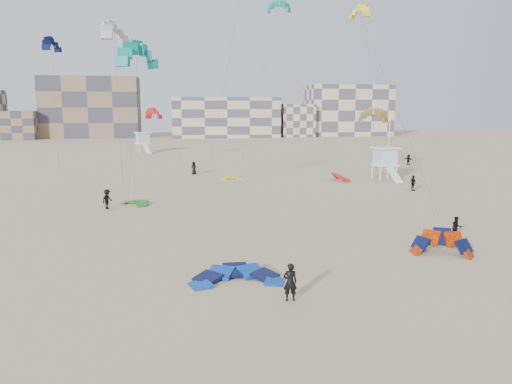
{
  "coord_description": "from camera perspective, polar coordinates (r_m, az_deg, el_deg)",
  "views": [
    {
      "loc": [
        -4.11,
        -24.6,
        9.44
      ],
      "look_at": [
        0.6,
        6.0,
        4.08
      ],
      "focal_mm": 35.0,
      "sensor_mm": 36.0,
      "label": 1
    }
  ],
  "objects": [
    {
      "name": "kitesurfer_c",
      "position": [
        48.12,
        -16.64,
        -0.79
      ],
      "size": [
        1.23,
        1.38,
        1.85
      ],
      "primitive_type": "imported",
      "rotation": [
        0.0,
        0.0,
        0.99
      ],
      "color": "black",
      "rests_on": "ground"
    },
    {
      "name": "flagpole",
      "position": [
        67.26,
        14.95,
        4.98
      ],
      "size": [
        0.64,
        0.1,
        7.91
      ],
      "color": "white",
      "rests_on": "ground"
    },
    {
      "name": "kite_ground_green",
      "position": [
        49.69,
        -13.58,
        -1.41
      ],
      "size": [
        4.13,
        4.12,
        1.01
      ],
      "primitive_type": null,
      "rotation": [
        0.14,
        0.0,
        -0.83
      ],
      "color": "#148313",
      "rests_on": "ground"
    },
    {
      "name": "kite_ground_yellow",
      "position": [
        65.14,
        -2.79,
        1.47
      ],
      "size": [
        3.15,
        3.3,
        1.19
      ],
      "primitive_type": null,
      "rotation": [
        0.19,
        0.0,
        0.15
      ],
      "color": "yellow",
      "rests_on": "ground"
    },
    {
      "name": "kite_fly_olive",
      "position": [
        69.32,
        13.21,
        8.37
      ],
      "size": [
        5.14,
        11.35,
        8.42
      ],
      "rotation": [
        0.0,
        0.0,
        -0.48
      ],
      "color": "olive",
      "rests_on": "ground"
    },
    {
      "name": "kite_fly_teal_a",
      "position": [
        47.94,
        -13.39,
        14.72
      ],
      "size": [
        6.0,
        6.16,
        14.12
      ],
      "rotation": [
        0.0,
        0.0,
        0.85
      ],
      "color": "#07827E",
      "rests_on": "ground"
    },
    {
      "name": "kite_fly_yellow",
      "position": [
        83.71,
        11.77,
        19.4
      ],
      "size": [
        8.81,
        4.93,
        24.02
      ],
      "rotation": [
        0.0,
        0.0,
        -1.21
      ],
      "color": "yellow",
      "rests_on": "ground"
    },
    {
      "name": "kitesurfer_d",
      "position": [
        58.8,
        17.52,
        0.99
      ],
      "size": [
        0.62,
        1.1,
        1.76
      ],
      "primitive_type": "imported",
      "rotation": [
        0.0,
        0.0,
        1.76
      ],
      "color": "black",
      "rests_on": "ground"
    },
    {
      "name": "kitesurfer_e",
      "position": [
        70.1,
        -7.12,
        2.74
      ],
      "size": [
        1.03,
        0.88,
        1.79
      ],
      "primitive_type": "imported",
      "rotation": [
        0.0,
        0.0,
        -0.41
      ],
      "color": "black",
      "rests_on": "ground"
    },
    {
      "name": "kitesurfer_main",
      "position": [
        24.79,
        3.92,
        -10.23
      ],
      "size": [
        0.71,
        0.48,
        1.91
      ],
      "primitive_type": "imported",
      "rotation": [
        0.0,
        0.0,
        3.11
      ],
      "color": "black",
      "rests_on": "ground"
    },
    {
      "name": "kite_fly_red",
      "position": [
        87.16,
        -11.63,
        8.67
      ],
      "size": [
        7.08,
        9.45,
        8.3
      ],
      "rotation": [
        0.0,
        0.0,
        2.28
      ],
      "color": "red",
      "rests_on": "ground"
    },
    {
      "name": "lifeguard_tower_near",
      "position": [
        66.67,
        14.49,
        3.16
      ],
      "size": [
        3.19,
        5.84,
        4.19
      ],
      "rotation": [
        0.0,
        0.0,
        0.08
      ],
      "color": "white",
      "rests_on": "ground"
    },
    {
      "name": "ground",
      "position": [
        26.67,
        0.7,
        -10.91
      ],
      "size": [
        320.0,
        320.0,
        0.0
      ],
      "primitive_type": "plane",
      "color": "tan",
      "rests_on": "ground"
    },
    {
      "name": "kite_fly_teal_b",
      "position": [
        85.11,
        2.62,
        20.32
      ],
      "size": [
        8.56,
        4.58,
        25.09
      ],
      "rotation": [
        0.0,
        0.0,
        -0.29
      ],
      "color": "#07827E",
      "rests_on": "ground"
    },
    {
      "name": "condo_fill_left",
      "position": [
        159.44,
        -25.68,
        6.9
      ],
      "size": [
        12.0,
        10.0,
        8.0
      ],
      "primitive_type": "cube",
      "color": "#81644E",
      "rests_on": "ground"
    },
    {
      "name": "kite_ground_blue",
      "position": [
        27.69,
        -2.17,
        -10.12
      ],
      "size": [
        4.77,
        5.01,
        1.97
      ],
      "primitive_type": null,
      "rotation": [
        0.2,
        0.0,
        -0.02
      ],
      "color": "blue",
      "rests_on": "ground"
    },
    {
      "name": "kite_fly_grey",
      "position": [
        57.17,
        -15.92,
        17.01
      ],
      "size": [
        5.35,
        5.59,
        17.57
      ],
      "rotation": [
        0.0,
        0.0,
        1.15
      ],
      "color": "silver",
      "rests_on": "ground"
    },
    {
      "name": "kite_ground_red_far",
      "position": [
        64.73,
        9.64,
        1.29
      ],
      "size": [
        3.48,
        3.29,
        2.98
      ],
      "primitive_type": null,
      "rotation": [
        0.57,
        0.0,
        1.59
      ],
      "color": "red",
      "rests_on": "ground"
    },
    {
      "name": "kitesurfer_f",
      "position": [
        84.23,
        17.01,
        3.55
      ],
      "size": [
        1.06,
        1.71,
        1.76
      ],
      "primitive_type": "imported",
      "rotation": [
        0.0,
        0.0,
        -1.21
      ],
      "color": "black",
      "rests_on": "ground"
    },
    {
      "name": "kite_fly_navy",
      "position": [
        80.11,
        -22.34,
        15.21
      ],
      "size": [
        4.61,
        9.62,
        18.26
      ],
      "rotation": [
        0.0,
        0.0,
        1.3
      ],
      "color": "#09123F",
      "rests_on": "ground"
    },
    {
      "name": "kite_ground_orange",
      "position": [
        34.44,
        20.44,
        -6.73
      ],
      "size": [
        5.09,
        5.05,
        3.84
      ],
      "primitive_type": null,
      "rotation": [
        0.94,
        0.0,
        -0.43
      ],
      "color": "#FF3D00",
      "rests_on": "ground"
    },
    {
      "name": "kitesurfer_b",
      "position": [
        38.76,
        21.93,
        -3.79
      ],
      "size": [
        0.86,
        0.72,
        1.6
      ],
      "primitive_type": "imported",
      "rotation": [
        0.0,
        0.0,
        -0.15
      ],
      "color": "black",
      "rests_on": "ground"
    },
    {
      "name": "condo_mid",
      "position": [
        155.28,
        -3.58,
        8.53
      ],
      "size": [
        32.0,
        16.0,
        12.0
      ],
      "primitive_type": "cube",
      "color": "#C5B391",
      "rests_on": "ground"
    },
    {
      "name": "condo_east",
      "position": [
        165.69,
        10.44,
        9.16
      ],
      "size": [
        26.0,
        14.0,
        16.0
      ],
      "primitive_type": "cube",
      "color": "#C5B391",
      "rests_on": "ground"
    },
    {
      "name": "condo_west_b",
      "position": [
        160.7,
        -18.27,
        9.17
      ],
      "size": [
        28.0,
        14.0,
        18.0
      ],
      "primitive_type": "cube",
      "color": "#81644E",
      "rests_on": "ground"
    },
    {
      "name": "lifeguard_tower_far",
      "position": [
        104.96,
        -12.79,
        5.54
      ],
      "size": [
        3.76,
        6.14,
        4.15
      ],
      "rotation": [
        0.0,
        0.0,
        0.35
      ],
      "color": "white",
      "rests_on": "ground"
    },
    {
      "name": "condo_fill_right",
      "position": [
        156.88,
        4.6,
        8.16
      ],
      "size": [
        10.0,
        10.0,
        10.0
      ],
      "primitive_type": "cube",
      "color": "#C5B391",
      "rests_on": "ground"
    }
  ]
}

